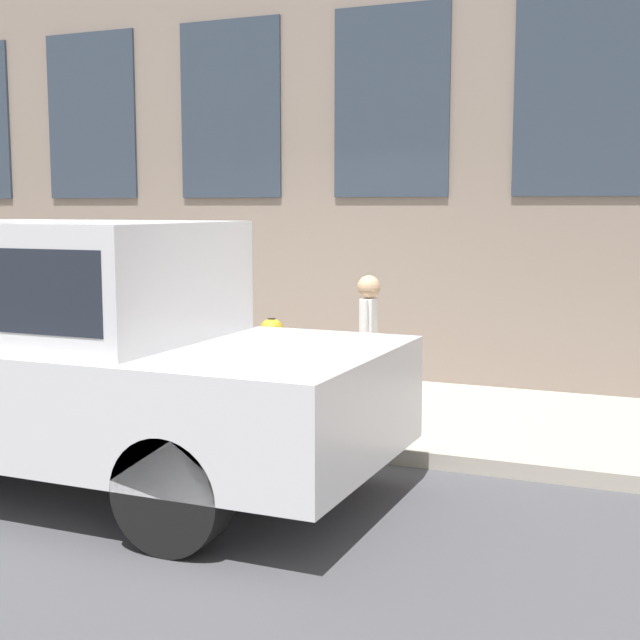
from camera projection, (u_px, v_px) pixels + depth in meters
name	position (u px, v px, depth m)	size (l,w,h in m)	color
ground_plane	(182.00, 440.00, 7.28)	(80.00, 80.00, 0.00)	#47474C
sidewalk	(254.00, 401.00, 8.44)	(2.57, 60.00, 0.12)	#A8A093
fire_hydrant	(272.00, 366.00, 7.54)	(0.27, 0.40, 0.84)	gold
person	(368.00, 332.00, 7.46)	(0.29, 0.19, 1.21)	#998466
parked_car_silver_near	(51.00, 343.00, 6.10)	(1.84, 4.75, 1.79)	black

